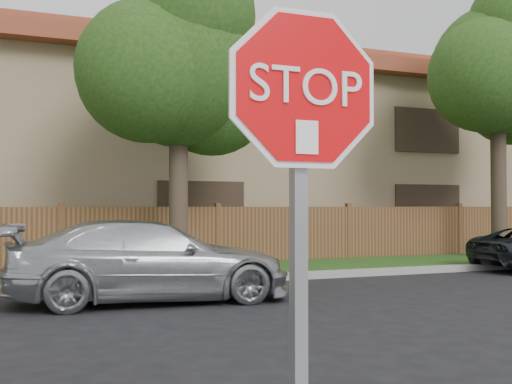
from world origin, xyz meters
name	(u,v)px	position (x,y,z in m)	size (l,w,h in m)	color
far_curb	(71,286)	(0.00, 8.15, 0.07)	(70.00, 0.30, 0.15)	gray
grass_strip	(65,277)	(0.00, 9.80, 0.06)	(70.00, 3.00, 0.12)	#1E4714
fence	(61,240)	(0.00, 11.40, 0.80)	(70.00, 0.12, 1.60)	#50311C
apartment_building	(52,148)	(0.00, 17.00, 3.53)	(35.20, 9.20, 7.20)	#95815D
tree_mid	(181,66)	(2.52, 9.57, 4.87)	(4.80, 3.90, 7.35)	#382B21
tree_right	(501,70)	(12.02, 9.57, 5.57)	(4.80, 3.90, 8.20)	#382B21
stop_sign	(303,161)	(0.31, -1.48, 1.83)	(1.01, 0.13, 2.55)	gray
sedan_right	(151,261)	(1.17, 6.24, 0.69)	(1.94, 4.77, 1.38)	#AAACB1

